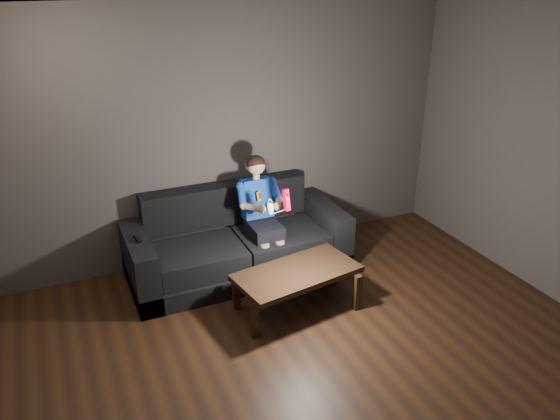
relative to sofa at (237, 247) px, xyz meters
name	(u,v)px	position (x,y,z in m)	size (l,w,h in m)	color
floor	(344,390)	(0.13, -2.03, -0.28)	(5.00, 5.00, 0.00)	black
back_wall	(230,135)	(0.13, 0.47, 1.07)	(5.00, 0.04, 2.70)	#403A37
ceiling	(367,18)	(0.13, -2.03, 2.42)	(5.00, 5.00, 0.02)	silver
sofa	(237,247)	(0.00, 0.00, 0.00)	(2.24, 0.97, 0.86)	black
child	(261,206)	(0.25, -0.06, 0.45)	(0.46, 0.57, 1.13)	black
wii_remote_red	(286,200)	(0.34, -0.50, 0.67)	(0.07, 0.09, 0.21)	#EB002E
nunchuk_white	(270,207)	(0.18, -0.49, 0.63)	(0.07, 0.10, 0.16)	white
wii_remote_black	(138,239)	(-1.01, -0.08, 0.34)	(0.05, 0.15, 0.03)	black
coffee_table	(297,276)	(0.27, -0.90, 0.08)	(1.21, 0.75, 0.41)	black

